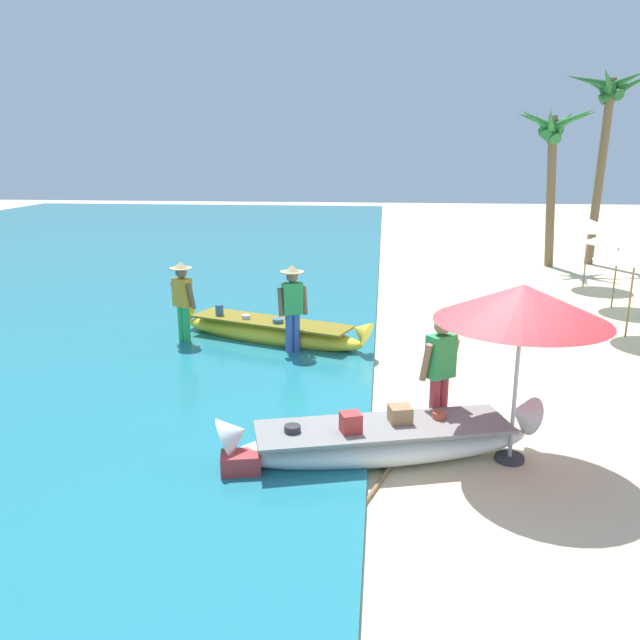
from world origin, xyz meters
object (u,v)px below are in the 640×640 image
paddle (360,510)px  person_vendor_assistant (183,298)px  patio_umbrella_large (523,304)px  cooler_box (241,466)px  person_vendor_hatted (292,304)px  person_tourist_customer (440,372)px  palm_tree_leaning_seaward (553,137)px  boat_yellow_midground (270,331)px  palm_tree_tall_inland (608,107)px  boat_white_foreground (383,441)px

paddle → person_vendor_assistant: bearing=123.1°
patio_umbrella_large → cooler_box: size_ratio=4.86×
person_vendor_hatted → paddle: size_ratio=0.93×
person_tourist_customer → palm_tree_leaning_seaward: palm_tree_leaning_seaward is taller
person_vendor_hatted → person_tourist_customer: 4.09m
person_tourist_customer → paddle: bearing=-116.7°
boat_yellow_midground → patio_umbrella_large: patio_umbrella_large is taller
person_vendor_hatted → cooler_box: (0.04, -4.64, -0.84)m
person_tourist_customer → palm_tree_leaning_seaward: (4.52, 13.64, 3.22)m
boat_yellow_midground → palm_tree_tall_inland: (9.25, 10.27, 4.80)m
patio_umbrella_large → paddle: 3.01m
person_tourist_customer → palm_tree_leaning_seaward: bearing=71.7°
paddle → boat_white_foreground: bearing=78.7°
boat_yellow_midground → cooler_box: (0.58, -5.31, -0.11)m
person_tourist_customer → palm_tree_tall_inland: 16.10m
patio_umbrella_large → palm_tree_tall_inland: (5.43, 14.78, 3.07)m
person_tourist_customer → patio_umbrella_large: 1.47m
cooler_box → boat_white_foreground: bearing=8.5°
person_vendor_hatted → palm_tree_leaning_seaward: 12.84m
boat_yellow_midground → person_tourist_customer: bearing=-53.3°
cooler_box → paddle: 1.53m
boat_white_foreground → person_vendor_assistant: size_ratio=2.41×
person_vendor_assistant → paddle: bearing=-56.9°
boat_yellow_midground → paddle: 6.21m
boat_white_foreground → palm_tree_leaning_seaward: palm_tree_leaning_seaward is taller
palm_tree_leaning_seaward → cooler_box: size_ratio=11.14×
person_vendor_hatted → boat_white_foreground: bearing=-67.2°
boat_white_foreground → palm_tree_tall_inland: palm_tree_tall_inland is taller
boat_white_foreground → patio_umbrella_large: 2.36m
patio_umbrella_large → palm_tree_leaning_seaward: size_ratio=0.44×
boat_white_foreground → palm_tree_leaning_seaward: (5.24, 14.36, 3.90)m
palm_tree_leaning_seaward → boat_white_foreground: bearing=-110.1°
boat_white_foreground → cooler_box: boat_white_foreground is taller
boat_white_foreground → person_tourist_customer: bearing=44.9°
boat_white_foreground → boat_yellow_midground: (-2.24, 4.69, 0.01)m
person_vendor_hatted → palm_tree_tall_inland: size_ratio=0.28×
cooler_box → person_vendor_hatted: bearing=78.6°
person_vendor_hatted → palm_tree_leaning_seaward: (6.93, 10.34, 3.17)m
cooler_box → palm_tree_tall_inland: bearing=49.0°
boat_yellow_midground → paddle: (2.00, -5.87, -0.25)m
boat_yellow_midground → patio_umbrella_large: (3.82, -4.51, 1.73)m
boat_yellow_midground → cooler_box: boat_yellow_midground is taller
person_vendor_hatted → palm_tree_leaning_seaward: bearing=56.2°
palm_tree_leaning_seaward → boat_yellow_midground: bearing=-127.7°
boat_white_foreground → boat_yellow_midground: boat_yellow_midground is taller
person_tourist_customer → person_vendor_assistant: size_ratio=1.00×
person_vendor_hatted → patio_umbrella_large: (3.27, -3.84, 1.01)m
person_tourist_customer → cooler_box: person_tourist_customer is taller
boat_yellow_midground → person_tourist_customer: person_tourist_customer is taller
palm_tree_leaning_seaward → cooler_box: palm_tree_leaning_seaward is taller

